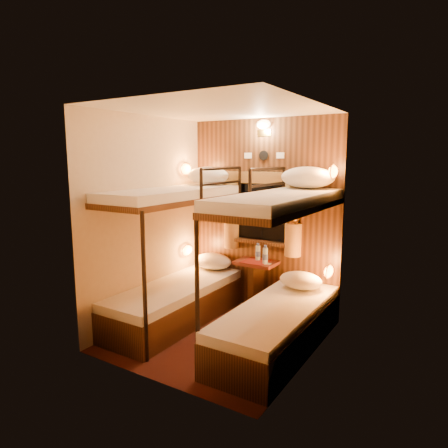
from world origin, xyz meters
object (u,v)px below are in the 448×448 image
Objects in this scene: bunk_left at (176,276)px; bottle_left at (258,253)px; table at (256,279)px; bottle_right at (265,256)px; bunk_right at (278,296)px.

bunk_left is 1.07m from bottle_left.
bottle_right reaches higher than table.
bunk_left reaches higher than table.
bunk_right is 8.59× the size of bottle_left.
bottle_left is (-0.01, 0.06, 0.33)m from table.
bunk_left is 2.90× the size of table.
bottle_right is (-0.50, 0.73, 0.19)m from bunk_right.
bunk_left reaches higher than bottle_left.
bunk_right is 2.90× the size of table.
bottle_right is at bearing 42.43° from bunk_left.
bunk_left is 8.21× the size of bottle_right.
bunk_right is at bearing -55.53° from bottle_right.
bottle_right is (0.80, 0.73, 0.19)m from bunk_left.
table is (-0.65, 0.78, -0.14)m from bunk_right.
bunk_right is at bearing 0.00° from bunk_left.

